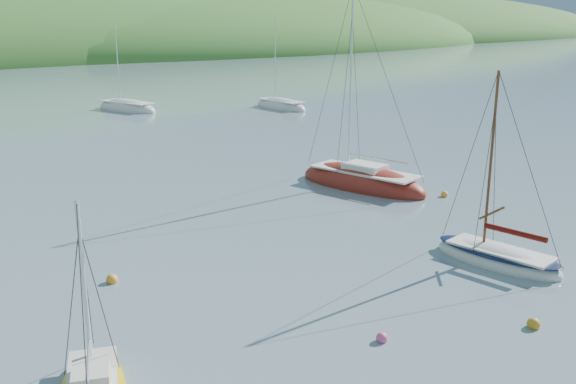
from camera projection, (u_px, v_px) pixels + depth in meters
ground at (432, 313)px, 22.48m from camera, size 700.00×700.00×0.00m
daysailer_white at (497, 258)px, 26.96m from camera, size 2.64×5.75×8.55m
sloop_red at (362, 183)px, 38.74m from camera, size 4.53×9.05×12.79m
distant_sloop_b at (127, 109)px, 69.32m from camera, size 5.14×8.64×11.63m
distant_sloop_d at (281, 107)px, 70.85m from camera, size 2.99×7.69×10.83m
mooring_buoys at (360, 270)px, 25.90m from camera, size 20.42×12.74×0.45m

